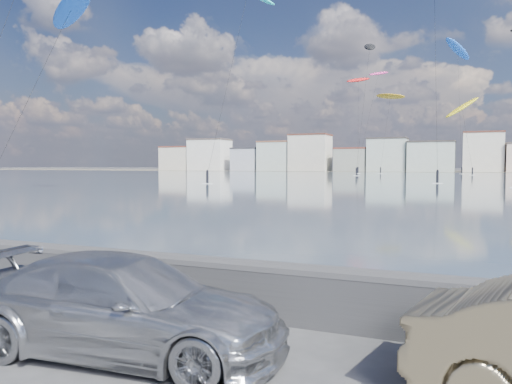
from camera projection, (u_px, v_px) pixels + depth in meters
ground at (81, 362)px, 6.98m from camera, size 700.00×700.00×0.00m
bay_water at (434, 179)px, 91.31m from camera, size 500.00×177.00×0.00m
far_shore_strip at (450, 171)px, 191.31m from camera, size 500.00×60.00×0.00m
seawall at (181, 280)px, 9.44m from camera, size 400.00×0.36×1.08m
far_buildings at (453, 155)px, 177.56m from camera, size 240.79×13.26×14.60m
car_silver at (124, 305)px, 7.28m from camera, size 5.05×2.44×1.42m
kitesurfer_1 at (370, 48)px, 124.15m from camera, size 4.71×14.88×34.17m
kitesurfer_4 at (390, 97)px, 149.52m from camera, size 10.51×10.58×24.79m
kitesurfer_9 at (71, 10)px, 48.82m from camera, size 8.98×13.30×19.87m
kitesurfer_10 at (358, 81)px, 157.74m from camera, size 7.79×18.06×31.27m
kitesurfer_13 at (378, 75)px, 154.30m from camera, size 7.11×20.23×32.23m
kitesurfer_16 at (462, 108)px, 135.30m from camera, size 9.76×15.71×21.51m
kitesurfer_19 at (458, 50)px, 143.86m from camera, size 8.31×10.92×39.67m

